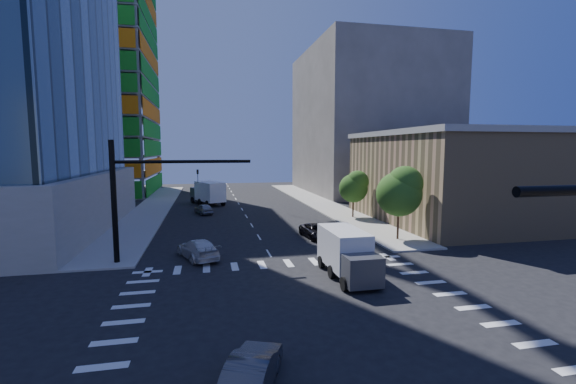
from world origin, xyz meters
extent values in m
plane|color=black|center=(0.00, 0.00, 0.00)|extent=(160.00, 160.00, 0.00)
cube|color=silver|center=(0.00, 0.00, 0.01)|extent=(20.00, 20.00, 0.01)
cube|color=#9A9892|center=(12.50, 40.00, 0.07)|extent=(5.00, 60.00, 0.15)
cube|color=#9A9892|center=(-12.50, 40.00, 0.07)|extent=(5.00, 60.00, 0.15)
cube|color=#1B9722|center=(-14.90, 62.00, 24.50)|extent=(0.12, 24.00, 49.00)
cube|color=orange|center=(-27.50, 49.40, 24.50)|extent=(24.00, 0.12, 49.00)
cube|color=#9C835A|center=(25.00, 22.00, 5.00)|extent=(20.00, 22.00, 10.00)
cube|color=gray|center=(25.00, 22.00, 10.30)|extent=(20.50, 22.50, 0.60)
cube|color=#5F5855|center=(27.00, 55.00, 14.00)|extent=(24.00, 30.00, 28.00)
cylinder|color=black|center=(-11.50, 11.50, 4.65)|extent=(0.40, 0.40, 9.00)
cylinder|color=black|center=(-6.50, 11.50, 7.55)|extent=(10.00, 0.24, 0.24)
imported|color=black|center=(-5.50, 11.50, 6.45)|extent=(0.16, 0.20, 1.00)
cylinder|color=#382316|center=(12.50, 14.00, 1.29)|extent=(0.20, 0.20, 2.27)
sphere|color=#1F4D14|center=(12.50, 14.00, 4.38)|extent=(4.16, 4.16, 4.16)
sphere|color=#396521|center=(12.90, 13.70, 5.35)|extent=(3.25, 3.25, 3.25)
cylinder|color=#382316|center=(12.80, 26.00, 1.11)|extent=(0.20, 0.20, 1.92)
sphere|color=#1F4D14|center=(12.80, 26.00, 3.72)|extent=(3.52, 3.52, 3.52)
sphere|color=#396521|center=(13.20, 25.70, 4.55)|extent=(2.75, 2.75, 2.75)
imported|color=black|center=(5.40, 16.59, 0.67)|extent=(2.69, 5.00, 1.33)
imported|color=silver|center=(-5.62, 11.73, 0.76)|extent=(3.79, 5.61, 1.51)
imported|color=gray|center=(-5.30, 33.05, 0.69)|extent=(2.80, 4.36, 1.38)
imported|color=#434247|center=(-3.45, -5.64, 0.69)|extent=(2.91, 4.45, 1.39)
cube|color=silver|center=(4.18, 4.92, 1.82)|extent=(2.32, 4.81, 2.49)
cube|color=#3C3E44|center=(4.18, 4.92, 1.20)|extent=(2.21, 1.74, 1.82)
cube|color=white|center=(-4.85, 42.11, 2.11)|extent=(4.74, 6.17, 2.89)
cube|color=#3C3E44|center=(-4.85, 42.11, 1.39)|extent=(3.16, 2.88, 2.11)
camera|label=1|loc=(-4.85, -18.34, 8.43)|focal=24.00mm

